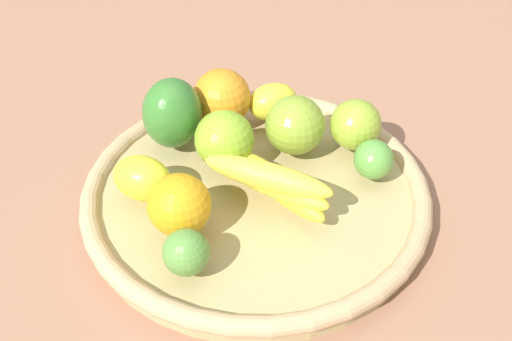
{
  "coord_description": "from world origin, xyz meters",
  "views": [
    {
      "loc": [
        -0.26,
        -0.51,
        0.54
      ],
      "look_at": [
        0.0,
        0.0,
        0.06
      ],
      "focal_mm": 44.94,
      "sensor_mm": 36.0,
      "label": 1
    }
  ],
  "objects_px": {
    "apple_0": "(224,140)",
    "orange_0": "(179,205)",
    "lime_1": "(186,252)",
    "lemon_0": "(142,178)",
    "apple_1": "(356,125)",
    "orange_1": "(222,98)",
    "lime_0": "(374,159)",
    "banana_bunch": "(272,181)",
    "apple_2": "(295,125)",
    "bell_pepper": "(172,113)",
    "lemon_1": "(273,102)"
  },
  "relations": [
    {
      "from": "apple_1",
      "to": "orange_0",
      "type": "bearing_deg",
      "value": -170.91
    },
    {
      "from": "banana_bunch",
      "to": "orange_0",
      "type": "bearing_deg",
      "value": 177.19
    },
    {
      "from": "lime_1",
      "to": "apple_1",
      "type": "bearing_deg",
      "value": 20.08
    },
    {
      "from": "bell_pepper",
      "to": "orange_1",
      "type": "bearing_deg",
      "value": 149.93
    },
    {
      "from": "apple_2",
      "to": "apple_1",
      "type": "distance_m",
      "value": 0.08
    },
    {
      "from": "apple_0",
      "to": "apple_1",
      "type": "bearing_deg",
      "value": -14.3
    },
    {
      "from": "bell_pepper",
      "to": "lemon_0",
      "type": "xyz_separation_m",
      "value": [
        -0.07,
        -0.08,
        -0.02
      ]
    },
    {
      "from": "banana_bunch",
      "to": "apple_2",
      "type": "bearing_deg",
      "value": 46.25
    },
    {
      "from": "lime_0",
      "to": "apple_0",
      "type": "bearing_deg",
      "value": 146.03
    },
    {
      "from": "banana_bunch",
      "to": "lemon_0",
      "type": "distance_m",
      "value": 0.15
    },
    {
      "from": "apple_0",
      "to": "lime_0",
      "type": "height_order",
      "value": "apple_0"
    },
    {
      "from": "apple_0",
      "to": "apple_2",
      "type": "distance_m",
      "value": 0.09
    },
    {
      "from": "lime_1",
      "to": "lime_0",
      "type": "xyz_separation_m",
      "value": [
        0.25,
        0.04,
        -0.0
      ]
    },
    {
      "from": "apple_2",
      "to": "lemon_0",
      "type": "distance_m",
      "value": 0.2
    },
    {
      "from": "apple_2",
      "to": "lime_0",
      "type": "relative_size",
      "value": 1.55
    },
    {
      "from": "orange_1",
      "to": "apple_2",
      "type": "bearing_deg",
      "value": -59.14
    },
    {
      "from": "orange_1",
      "to": "lime_0",
      "type": "height_order",
      "value": "orange_1"
    },
    {
      "from": "apple_0",
      "to": "banana_bunch",
      "type": "height_order",
      "value": "apple_0"
    },
    {
      "from": "apple_0",
      "to": "apple_2",
      "type": "bearing_deg",
      "value": -8.64
    },
    {
      "from": "orange_0",
      "to": "lime_1",
      "type": "bearing_deg",
      "value": -105.66
    },
    {
      "from": "lime_1",
      "to": "lime_0",
      "type": "distance_m",
      "value": 0.26
    },
    {
      "from": "apple_1",
      "to": "lime_0",
      "type": "relative_size",
      "value": 1.35
    },
    {
      "from": "orange_0",
      "to": "lemon_1",
      "type": "height_order",
      "value": "orange_0"
    },
    {
      "from": "banana_bunch",
      "to": "lime_0",
      "type": "relative_size",
      "value": 3.26
    },
    {
      "from": "apple_2",
      "to": "apple_0",
      "type": "bearing_deg",
      "value": 171.36
    },
    {
      "from": "banana_bunch",
      "to": "lemon_0",
      "type": "bearing_deg",
      "value": 149.66
    },
    {
      "from": "bell_pepper",
      "to": "lemon_1",
      "type": "distance_m",
      "value": 0.14
    },
    {
      "from": "apple_1",
      "to": "lime_0",
      "type": "height_order",
      "value": "apple_1"
    },
    {
      "from": "lemon_0",
      "to": "bell_pepper",
      "type": "bearing_deg",
      "value": 48.99
    },
    {
      "from": "apple_2",
      "to": "lemon_1",
      "type": "xyz_separation_m",
      "value": [
        0.01,
        0.07,
        -0.01
      ]
    },
    {
      "from": "apple_1",
      "to": "lime_1",
      "type": "bearing_deg",
      "value": -159.92
    },
    {
      "from": "bell_pepper",
      "to": "orange_0",
      "type": "bearing_deg",
      "value": 30.73
    },
    {
      "from": "apple_0",
      "to": "lemon_0",
      "type": "distance_m",
      "value": 0.11
    },
    {
      "from": "bell_pepper",
      "to": "lime_0",
      "type": "relative_size",
      "value": 1.9
    },
    {
      "from": "lime_1",
      "to": "lemon_0",
      "type": "xyz_separation_m",
      "value": [
        -0.0,
        0.13,
        0.0
      ]
    },
    {
      "from": "orange_1",
      "to": "lime_1",
      "type": "distance_m",
      "value": 0.26
    },
    {
      "from": "apple_2",
      "to": "lime_1",
      "type": "height_order",
      "value": "apple_2"
    },
    {
      "from": "orange_0",
      "to": "apple_0",
      "type": "bearing_deg",
      "value": 42.09
    },
    {
      "from": "apple_0",
      "to": "apple_1",
      "type": "distance_m",
      "value": 0.17
    },
    {
      "from": "banana_bunch",
      "to": "lime_0",
      "type": "height_order",
      "value": "banana_bunch"
    },
    {
      "from": "apple_1",
      "to": "orange_1",
      "type": "distance_m",
      "value": 0.18
    },
    {
      "from": "banana_bunch",
      "to": "apple_0",
      "type": "bearing_deg",
      "value": 102.9
    },
    {
      "from": "orange_0",
      "to": "lemon_0",
      "type": "distance_m",
      "value": 0.07
    },
    {
      "from": "apple_0",
      "to": "orange_0",
      "type": "xyz_separation_m",
      "value": [
        -0.09,
        -0.08,
        -0.0
      ]
    },
    {
      "from": "banana_bunch",
      "to": "lime_0",
      "type": "xyz_separation_m",
      "value": [
        0.13,
        -0.01,
        -0.01
      ]
    },
    {
      "from": "banana_bunch",
      "to": "orange_0",
      "type": "xyz_separation_m",
      "value": [
        -0.11,
        0.01,
        0.0
      ]
    },
    {
      "from": "bell_pepper",
      "to": "lemon_1",
      "type": "height_order",
      "value": "bell_pepper"
    },
    {
      "from": "lime_0",
      "to": "orange_1",
      "type": "bearing_deg",
      "value": 122.5
    },
    {
      "from": "apple_0",
      "to": "orange_0",
      "type": "height_order",
      "value": "apple_0"
    },
    {
      "from": "lime_1",
      "to": "lemon_0",
      "type": "height_order",
      "value": "lemon_0"
    }
  ]
}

